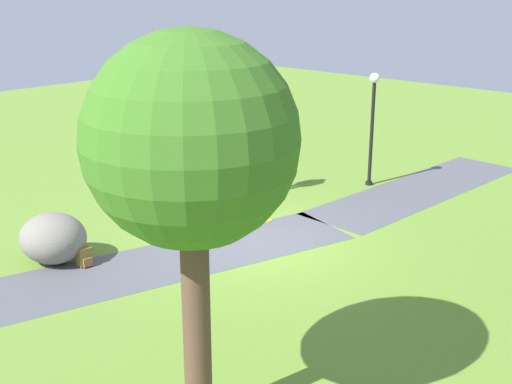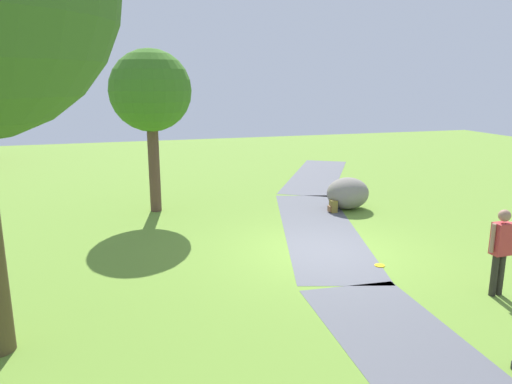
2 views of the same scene
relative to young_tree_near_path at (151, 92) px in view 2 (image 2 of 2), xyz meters
The scene contains 8 objects.
ground_plane 7.38m from the young_tree_near_path, 144.16° to the right, with size 48.00×48.00×0.00m, color olive.
footpath_segment_mid 6.63m from the young_tree_near_path, 127.25° to the right, with size 8.26×4.15×0.01m.
footpath_segment_far 9.28m from the young_tree_near_path, 61.83° to the right, with size 7.92×5.85×0.01m.
young_tree_near_path is the anchor object (origin of this frame).
lawn_boulder 7.11m from the young_tree_near_path, 104.16° to the right, with size 1.57×1.67×1.04m.
man_near_boulder 10.59m from the young_tree_near_path, 144.87° to the right, with size 0.25×0.52×1.76m.
backpack_by_boulder 6.79m from the young_tree_near_path, 108.58° to the right, with size 0.29×0.28×0.40m.
frisbee_on_grass 8.65m from the young_tree_near_path, 144.79° to the right, with size 0.23×0.23×0.02m.
Camera 2 is at (-10.35, 4.91, 4.17)m, focal length 33.72 mm.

